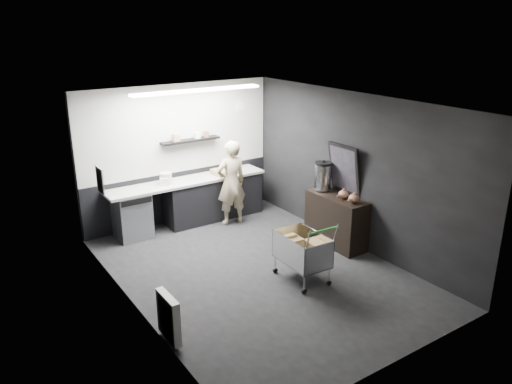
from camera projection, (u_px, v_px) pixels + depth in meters
floor at (258, 272)px, 7.99m from camera, size 5.50×5.50×0.00m
ceiling at (258, 103)px, 7.11m from camera, size 5.50×5.50×0.00m
wall_back at (179, 154)px, 9.71m from camera, size 5.50×0.00×5.50m
wall_front at (400, 261)px, 5.39m from camera, size 5.50×0.00×5.50m
wall_left at (131, 220)px, 6.50m from camera, size 0.00×5.50×5.50m
wall_right at (354, 171)px, 8.60m from camera, size 0.00×5.50×5.50m
kitchen_wall_panel at (178, 129)px, 9.53m from camera, size 3.95×0.02×1.70m
dado_panel at (181, 195)px, 9.97m from camera, size 3.95×0.02×1.00m
floating_shelf at (190, 140)px, 9.62m from camera, size 1.20×0.22×0.04m
wall_clock at (240, 106)px, 10.16m from camera, size 0.20×0.03×0.20m
poster at (100, 180)px, 7.46m from camera, size 0.02×0.30×0.40m
poster_red_band at (100, 176)px, 7.44m from camera, size 0.02×0.22×0.10m
radiator at (169, 317)px, 6.15m from camera, size 0.10×0.50×0.60m
ceiling_strip at (198, 91)px, 8.57m from camera, size 2.40×0.20×0.04m
prep_counter at (195, 200)px, 9.81m from camera, size 3.20×0.61×0.90m
person at (231, 183)px, 9.64m from camera, size 0.64×0.44×1.68m
shopping_cart at (302, 251)px, 7.61m from camera, size 0.58×0.93×1.01m
sideboard at (336, 213)px, 8.85m from camera, size 0.51×1.20×1.80m
fire_extinguisher at (173, 319)px, 6.30m from camera, size 0.15×0.15×0.49m
cardboard_box at (225, 171)px, 9.97m from camera, size 0.51×0.40×0.10m
pink_tub at (166, 178)px, 9.33m from camera, size 0.22×0.22×0.22m
white_container at (164, 182)px, 9.27m from camera, size 0.20×0.18×0.14m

